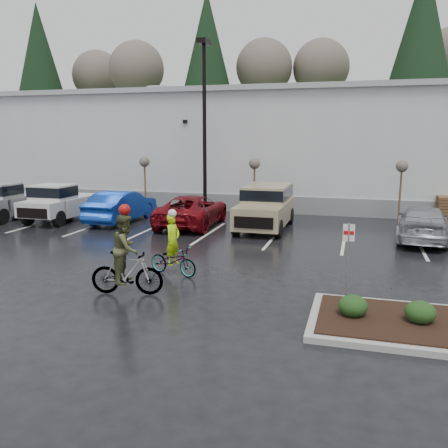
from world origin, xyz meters
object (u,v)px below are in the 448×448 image
(car_far_silver, at_px, (423,224))
(suv_tan, at_px, (265,208))
(car_red, at_px, (192,210))
(sapling_east, at_px, (402,170))
(sapling_mid, at_px, (254,167))
(fire_lane_sign, at_px, (348,253))
(sapling_west, at_px, (145,165))
(lamppost, at_px, (204,111))
(cyclist_olive, at_px, (127,262))
(pickup_white, at_px, (64,201))
(car_blue, at_px, (121,206))
(pickup_silver, at_px, (11,200))
(cyclist_hivis, at_px, (173,254))

(car_far_silver, bearing_deg, suv_tan, 0.57)
(car_red, bearing_deg, car_far_silver, 175.44)
(sapling_east, bearing_deg, car_red, -161.00)
(sapling_mid, distance_m, fire_lane_sign, 13.92)
(sapling_west, xyz_separation_m, sapling_east, (14.00, 0.00, 0.00))
(lamppost, bearing_deg, car_red, -87.03)
(suv_tan, relative_size, car_far_silver, 1.01)
(lamppost, height_order, cyclist_olive, lamppost)
(pickup_white, height_order, car_blue, pickup_white)
(pickup_silver, bearing_deg, car_red, 2.80)
(sapling_mid, height_order, suv_tan, sapling_mid)
(sapling_mid, relative_size, pickup_silver, 0.62)
(sapling_east, height_order, suv_tan, sapling_east)
(car_blue, bearing_deg, car_far_silver, 179.13)
(pickup_silver, xyz_separation_m, pickup_white, (3.16, 0.20, 0.00))
(car_red, bearing_deg, cyclist_hivis, 103.65)
(lamppost, xyz_separation_m, pickup_silver, (-10.12, -2.90, -4.71))
(pickup_white, height_order, cyclist_hivis, cyclist_hivis)
(cyclist_olive, bearing_deg, sapling_west, 12.35)
(lamppost, bearing_deg, pickup_white, -158.77)
(car_red, height_order, cyclist_olive, cyclist_olive)
(suv_tan, height_order, car_far_silver, suv_tan)
(lamppost, relative_size, cyclist_olive, 3.58)
(sapling_east, bearing_deg, pickup_white, -167.69)
(sapling_mid, xyz_separation_m, suv_tan, (1.25, -3.27, -1.70))
(sapling_west, height_order, cyclist_olive, sapling_west)
(fire_lane_sign, bearing_deg, sapling_mid, 112.49)
(sapling_west, relative_size, car_far_silver, 0.63)
(car_blue, height_order, cyclist_hivis, cyclist_hivis)
(sapling_east, distance_m, car_red, 10.63)
(suv_tan, bearing_deg, cyclist_olive, -100.44)
(car_blue, bearing_deg, car_red, -178.78)
(suv_tan, xyz_separation_m, car_far_silver, (6.93, -0.63, -0.30))
(lamppost, bearing_deg, car_blue, -147.23)
(pickup_silver, bearing_deg, sapling_mid, 17.19)
(lamppost, distance_m, car_red, 5.48)
(pickup_silver, xyz_separation_m, car_far_silver, (20.80, 0.01, -0.25))
(lamppost, xyz_separation_m, car_blue, (-3.75, -2.41, -4.87))
(sapling_west, relative_size, fire_lane_sign, 1.45)
(sapling_west, bearing_deg, cyclist_hivis, -61.00)
(sapling_east, xyz_separation_m, pickup_silver, (-20.12, -3.90, -1.75))
(suv_tan, relative_size, cyclist_hivis, 2.39)
(car_far_silver, bearing_deg, sapling_east, -74.35)
(sapling_east, bearing_deg, car_blue, -166.06)
(suv_tan, bearing_deg, car_red, -177.93)
(car_red, bearing_deg, cyclist_olive, 97.66)
(cyclist_hivis, distance_m, cyclist_olive, 2.21)
(sapling_mid, xyz_separation_m, pickup_white, (-9.45, -3.70, -1.75))
(car_blue, height_order, car_red, car_blue)
(fire_lane_sign, bearing_deg, sapling_west, 132.67)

